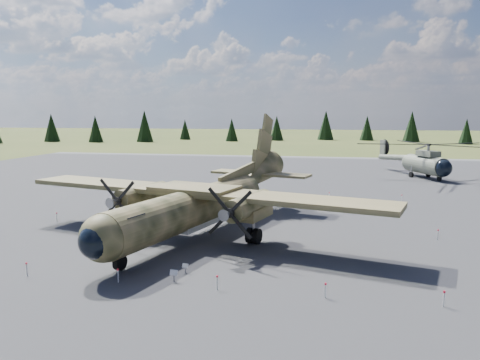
# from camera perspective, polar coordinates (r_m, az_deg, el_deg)

# --- Properties ---
(ground) EXTENTS (500.00, 500.00, 0.00)m
(ground) POSITION_cam_1_polar(r_m,az_deg,el_deg) (40.09, -0.93, -6.12)
(ground) COLOR brown
(ground) RESTS_ON ground
(apron) EXTENTS (120.00, 120.00, 0.04)m
(apron) POSITION_cam_1_polar(r_m,az_deg,el_deg) (49.67, 1.47, -3.33)
(apron) COLOR slate
(apron) RESTS_ON ground
(transport_plane) EXTENTS (31.36, 28.04, 10.43)m
(transport_plane) POSITION_cam_1_polar(r_m,az_deg,el_deg) (38.18, -4.62, -2.27)
(transport_plane) COLOR #35391F
(transport_plane) RESTS_ON ground
(helicopter_near) EXTENTS (27.88, 27.88, 5.34)m
(helicopter_near) POSITION_cam_1_polar(r_m,az_deg,el_deg) (76.58, 21.71, 3.01)
(helicopter_near) COLOR slate
(helicopter_near) RESTS_ON ground
(info_placard_left) EXTENTS (0.42, 0.24, 0.62)m
(info_placard_left) POSITION_cam_1_polar(r_m,az_deg,el_deg) (29.78, -6.69, -10.46)
(info_placard_left) COLOR gray
(info_placard_left) RESTS_ON ground
(info_placard_right) EXTENTS (0.48, 0.22, 0.74)m
(info_placard_right) POSITION_cam_1_polar(r_m,az_deg,el_deg) (28.38, -8.06, -11.27)
(info_placard_right) COLOR gray
(info_placard_right) RESTS_ON ground
(barrier_fence) EXTENTS (33.12, 29.62, 0.85)m
(barrier_fence) POSITION_cam_1_polar(r_m,az_deg,el_deg) (39.99, -1.61, -5.41)
(barrier_fence) COLOR silver
(barrier_fence) RESTS_ON ground
(treeline) EXTENTS (286.41, 284.98, 11.00)m
(treeline) POSITION_cam_1_polar(r_m,az_deg,el_deg) (41.66, 6.98, 1.03)
(treeline) COLOR black
(treeline) RESTS_ON ground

